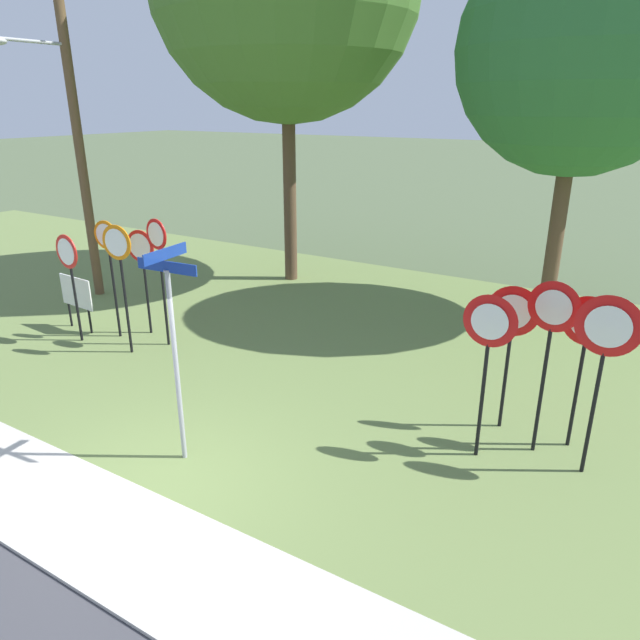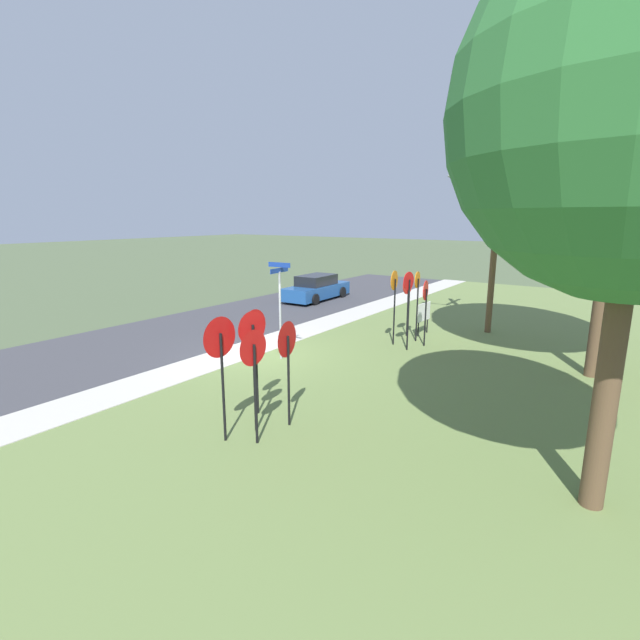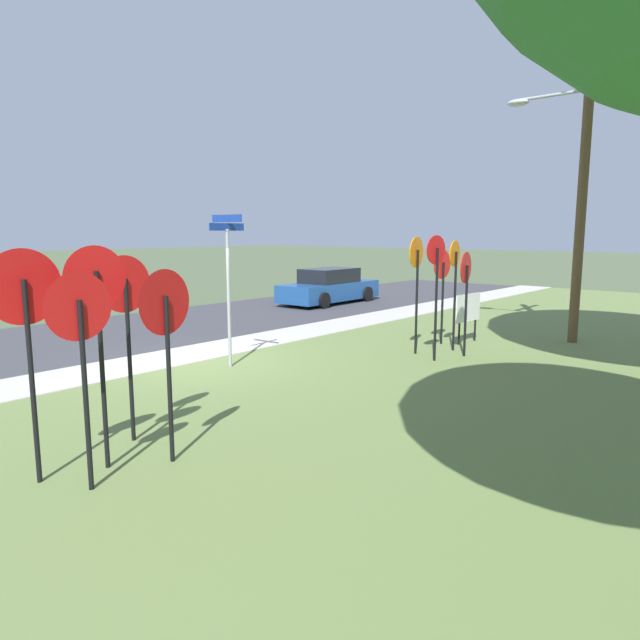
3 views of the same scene
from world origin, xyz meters
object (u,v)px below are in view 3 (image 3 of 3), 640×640
Objects in this scene: stop_sign_far_right at (442,276)px; yield_sign_near_left at (25,308)px; stop_sign_near_left at (436,272)px; yield_sign_far_right at (165,319)px; stop_sign_near_right at (416,270)px; yield_sign_far_left at (125,303)px; street_name_post at (228,278)px; stop_sign_far_center at (455,273)px; stop_sign_far_left at (466,281)px; yield_sign_center at (80,329)px; notice_board at (468,310)px; parked_hatchback_near at (329,287)px; utility_pole at (579,156)px; yield_sign_near_right at (97,304)px.

yield_sign_near_left is (10.12, 0.52, 0.26)m from stop_sign_far_right.
yield_sign_far_right is (7.00, 0.32, -0.18)m from stop_sign_near_left.
stop_sign_near_right is at bearing -109.48° from stop_sign_near_left.
stop_sign_far_right is 8.87m from yield_sign_far_right.
street_name_post reaches higher than yield_sign_far_left.
street_name_post reaches higher than stop_sign_near_right.
stop_sign_far_right is (-0.52, -0.61, -0.14)m from stop_sign_far_center.
stop_sign_far_left is 0.94× the size of yield_sign_far_left.
yield_sign_center is (8.03, 0.31, -0.16)m from stop_sign_near_left.
notice_board is at bearing 178.81° from yield_sign_far_left.
street_name_post is (-4.75, -3.24, 0.08)m from yield_sign_center.
stop_sign_far_left is 1.87m from notice_board.
yield_sign_center is at bearing -9.69° from yield_sign_far_right.
stop_sign_far_left is 1.46m from stop_sign_far_right.
stop_sign_near_left is 1.29m from stop_sign_far_center.
parked_hatchback_near is at bearing -129.15° from stop_sign_far_center.
stop_sign_near_right is 7.43m from yield_sign_far_right.
yield_sign_near_left is (9.16, -0.59, 0.27)m from stop_sign_far_left.
yield_sign_center is at bearing 7.90° from notice_board.
stop_sign_far_left is 1.00× the size of yield_sign_far_right.
yield_sign_center reaches higher than stop_sign_far_right.
stop_sign_far_center is 0.83× the size of street_name_post.
stop_sign_near_left is 2.18× the size of notice_board.
stop_sign_far_left is 8.87m from yield_sign_center.
stop_sign_near_left is at bearing 28.63° from stop_sign_far_right.
stop_sign_far_center reaches higher than yield_sign_far_right.
stop_sign_near_right is 1.08× the size of yield_sign_far_left.
utility_pole reaches higher than stop_sign_far_center.
stop_sign_near_left is at bearing -173.75° from yield_sign_near_right.
yield_sign_near_left is 0.99× the size of yield_sign_near_right.
stop_sign_far_right is 10.13m from yield_sign_near_left.
yield_sign_center is (1.11, 0.98, -0.09)m from yield_sign_far_left.
yield_sign_far_left is 11.67m from utility_pole.
stop_sign_near_left is 4.40m from street_name_post.
utility_pole is at bearing 169.65° from yield_sign_far_left.
yield_sign_near_left is at bearing 15.37° from yield_sign_far_left.
yield_sign_far_left reaches higher than yield_sign_far_right.
yield_sign_near_left is 12.93m from utility_pole.
yield_sign_near_right is (-0.71, 0.21, 0.00)m from yield_sign_near_left.
yield_sign_far_left is 4.28m from street_name_post.
stop_sign_far_center is (-0.43, -0.50, 0.14)m from stop_sign_far_left.
stop_sign_far_right is 0.89× the size of yield_sign_near_right.
stop_sign_near_right is at bearing -34.57° from stop_sign_far_center.
stop_sign_far_right is 1.88× the size of notice_board.
stop_sign_far_right reaches higher than notice_board.
yield_sign_near_right is 0.78m from yield_sign_far_right.
utility_pole reaches higher than yield_sign_center.
notice_board is (-0.56, 0.45, -0.87)m from stop_sign_far_right.
stop_sign_far_center reaches higher than stop_sign_far_left.
street_name_post is at bearing 27.17° from parked_hatchback_near.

